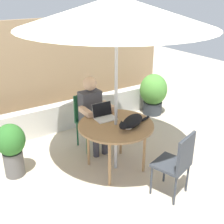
% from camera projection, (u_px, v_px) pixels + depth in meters
% --- Properties ---
extents(ground_plane, '(14.00, 14.00, 0.00)m').
position_uv_depth(ground_plane, '(116.00, 168.00, 4.35)').
color(ground_plane, beige).
extents(fence_back, '(5.20, 0.08, 1.98)m').
position_uv_depth(fence_back, '(52.00, 70.00, 5.70)').
color(fence_back, '#937756').
rests_on(fence_back, ground).
extents(planter_wall_low, '(4.68, 0.20, 0.51)m').
position_uv_depth(planter_wall_low, '(68.00, 115.00, 5.50)').
color(planter_wall_low, beige).
rests_on(planter_wall_low, ground).
extents(patio_table, '(1.07, 1.07, 0.73)m').
position_uv_depth(patio_table, '(116.00, 128.00, 4.07)').
color(patio_table, '#9E754C').
rests_on(patio_table, ground).
extents(patio_umbrella, '(2.47, 2.47, 2.42)m').
position_uv_depth(patio_umbrella, '(117.00, 11.00, 3.45)').
color(patio_umbrella, '#B7B7BC').
rests_on(patio_umbrella, ground).
extents(chair_occupied, '(0.40, 0.40, 0.90)m').
position_uv_depth(chair_occupied, '(88.00, 117.00, 4.77)').
color(chair_occupied, '#194C2D').
rests_on(chair_occupied, ground).
extents(chair_empty, '(0.50, 0.50, 0.90)m').
position_uv_depth(chair_empty, '(178.00, 161.00, 3.57)').
color(chair_empty, '#33383F').
rests_on(chair_empty, ground).
extents(person_seated, '(0.48, 0.48, 1.24)m').
position_uv_depth(person_seated, '(93.00, 110.00, 4.58)').
color(person_seated, '#3F3F47').
rests_on(person_seated, ground).
extents(laptop, '(0.32, 0.27, 0.21)m').
position_uv_depth(laptop, '(104.00, 114.00, 4.22)').
color(laptop, silver).
rests_on(laptop, patio_table).
extents(cat, '(0.63, 0.32, 0.17)m').
position_uv_depth(cat, '(132.00, 122.00, 3.93)').
color(cat, black).
rests_on(cat, patio_table).
extents(potted_plant_near_fence, '(0.57, 0.57, 0.87)m').
position_uv_depth(potted_plant_near_fence, '(153.00, 92.00, 6.01)').
color(potted_plant_near_fence, '#33383D').
rests_on(potted_plant_near_fence, ground).
extents(potted_plant_by_chair, '(0.41, 0.41, 0.80)m').
position_uv_depth(potted_plant_by_chair, '(11.00, 147.00, 4.01)').
color(potted_plant_by_chair, '#595654').
rests_on(potted_plant_by_chair, ground).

